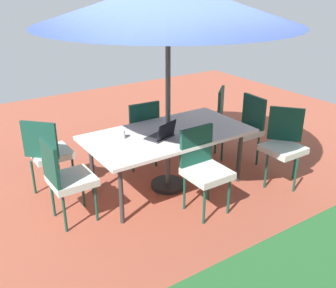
# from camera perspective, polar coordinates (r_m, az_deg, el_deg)

# --- Properties ---
(ground_plane) EXTENTS (10.00, 10.00, 0.02)m
(ground_plane) POSITION_cam_1_polar(r_m,az_deg,el_deg) (5.07, 0.00, -6.39)
(ground_plane) COLOR #9E4C38
(dining_table) EXTENTS (2.03, 1.08, 0.76)m
(dining_table) POSITION_cam_1_polar(r_m,az_deg,el_deg) (4.76, 0.00, 1.13)
(dining_table) COLOR silver
(dining_table) RESTS_ON ground_plane
(patio_umbrella) EXTENTS (2.95, 2.95, 2.49)m
(patio_umbrella) POSITION_cam_1_polar(r_m,az_deg,el_deg) (4.42, 0.00, 20.07)
(patio_umbrella) COLOR #4C4C4C
(patio_umbrella) RESTS_ON ground_plane
(chair_east) EXTENTS (0.46, 0.46, 0.98)m
(chair_east) POSITION_cam_1_polar(r_m,az_deg,el_deg) (4.28, -14.84, -4.62)
(chair_east) COLOR silver
(chair_east) RESTS_ON ground_plane
(chair_northwest) EXTENTS (0.59, 0.58, 0.98)m
(chair_northwest) POSITION_cam_1_polar(r_m,az_deg,el_deg) (5.19, 16.69, 0.19)
(chair_northwest) COLOR silver
(chair_northwest) RESTS_ON ground_plane
(chair_north) EXTENTS (0.46, 0.46, 0.98)m
(chair_north) POSITION_cam_1_polar(r_m,az_deg,el_deg) (4.37, 5.32, -3.31)
(chair_north) COLOR silver
(chair_north) RESTS_ON ground_plane
(chair_southwest) EXTENTS (0.59, 0.59, 0.98)m
(chair_southwest) POSITION_cam_1_polar(r_m,az_deg,el_deg) (6.02, 6.30, 4.25)
(chair_southwest) COLOR silver
(chair_southwest) RESTS_ON ground_plane
(chair_southeast) EXTENTS (0.59, 0.59, 0.98)m
(chair_southeast) POSITION_cam_1_polar(r_m,az_deg,el_deg) (4.96, -17.27, -0.96)
(chair_southeast) COLOR silver
(chair_southeast) RESTS_ON ground_plane
(chair_south) EXTENTS (0.46, 0.47, 0.98)m
(chair_south) POSITION_cam_1_polar(r_m,az_deg,el_deg) (5.41, -4.12, 2.09)
(chair_south) COLOR silver
(chair_south) RESTS_ON ground_plane
(chair_west) EXTENTS (0.47, 0.46, 0.98)m
(chair_west) POSITION_cam_1_polar(r_m,az_deg,el_deg) (5.62, 11.25, 2.53)
(chair_west) COLOR silver
(chair_west) RESTS_ON ground_plane
(laptop) EXTENTS (0.38, 0.34, 0.21)m
(laptop) POSITION_cam_1_polar(r_m,az_deg,el_deg) (4.56, -0.90, 1.40)
(laptop) COLOR #2D2D33
(laptop) RESTS_ON dining_table
(cup) EXTENTS (0.08, 0.08, 0.10)m
(cup) POSITION_cam_1_polar(r_m,az_deg,el_deg) (4.58, -6.80, 1.42)
(cup) COLOR white
(cup) RESTS_ON dining_table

